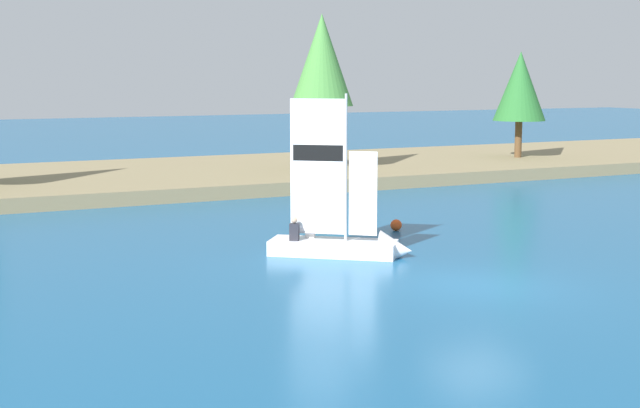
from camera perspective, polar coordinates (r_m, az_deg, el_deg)
The scene contains 6 objects.
ground_plane at distance 23.69m, azimuth 10.16°, elevation -5.24°, with size 200.00×200.00×0.00m, color #195684.
shore_bank at distance 46.55m, azimuth -8.61°, elevation 1.81°, with size 80.00×14.75×0.63m, color #897A56.
shoreline_tree_centre at distance 45.93m, azimuth 0.12°, elevation 9.26°, with size 3.24×3.24×8.00m.
shoreline_tree_midright at distance 54.22m, azimuth 12.78°, elevation 7.40°, with size 3.10×3.10×6.29m.
sailboat at distance 27.13m, azimuth 2.13°, elevation -2.46°, with size 4.23×3.68×5.32m.
channel_buoy at distance 31.64m, azimuth 4.93°, elevation -1.36°, with size 0.41×0.41×0.41m, color #E54C19.
Camera 1 is at (-13.60, -18.61, 5.48)m, focal length 49.61 mm.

